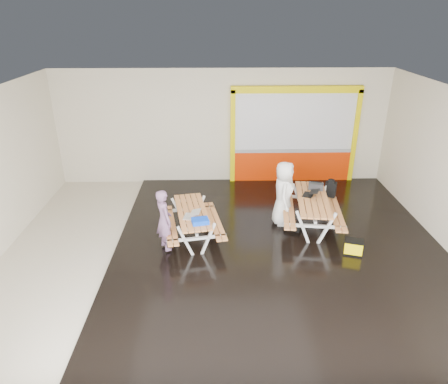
{
  "coord_description": "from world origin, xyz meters",
  "views": [
    {
      "loc": [
        -0.19,
        -8.02,
        5.02
      ],
      "look_at": [
        0.0,
        0.9,
        1.0
      ],
      "focal_mm": 32.53,
      "sensor_mm": 36.0,
      "label": 1
    }
  ],
  "objects_px": {
    "backpack": "(331,188)",
    "dark_case": "(293,226)",
    "laptop_left": "(192,215)",
    "blue_pouch": "(200,221)",
    "picnic_table_left": "(192,218)",
    "picnic_table_right": "(312,205)",
    "person_right": "(284,193)",
    "laptop_right": "(310,194)",
    "toolbox": "(316,186)",
    "person_left": "(164,220)",
    "fluke_bag": "(353,247)"
  },
  "relations": [
    {
      "from": "backpack",
      "to": "dark_case",
      "type": "bearing_deg",
      "value": -141.93
    },
    {
      "from": "laptop_left",
      "to": "blue_pouch",
      "type": "distance_m",
      "value": 0.36
    },
    {
      "from": "picnic_table_left",
      "to": "picnic_table_right",
      "type": "distance_m",
      "value": 2.96
    },
    {
      "from": "person_right",
      "to": "laptop_left",
      "type": "height_order",
      "value": "person_right"
    },
    {
      "from": "picnic_table_left",
      "to": "laptop_right",
      "type": "bearing_deg",
      "value": 12.67
    },
    {
      "from": "blue_pouch",
      "to": "dark_case",
      "type": "distance_m",
      "value": 2.56
    },
    {
      "from": "person_right",
      "to": "toolbox",
      "type": "relative_size",
      "value": 4.04
    },
    {
      "from": "laptop_left",
      "to": "dark_case",
      "type": "xyz_separation_m",
      "value": [
        2.46,
        0.69,
        -0.7
      ]
    },
    {
      "from": "person_left",
      "to": "fluke_bag",
      "type": "xyz_separation_m",
      "value": [
        4.18,
        -0.29,
        -0.58
      ]
    },
    {
      "from": "picnic_table_left",
      "to": "person_left",
      "type": "height_order",
      "value": "person_left"
    },
    {
      "from": "picnic_table_left",
      "to": "dark_case",
      "type": "distance_m",
      "value": 2.54
    },
    {
      "from": "dark_case",
      "to": "person_left",
      "type": "bearing_deg",
      "value": -163.98
    },
    {
      "from": "blue_pouch",
      "to": "picnic_table_left",
      "type": "bearing_deg",
      "value": 109.28
    },
    {
      "from": "picnic_table_left",
      "to": "person_right",
      "type": "distance_m",
      "value": 2.36
    },
    {
      "from": "laptop_right",
      "to": "backpack",
      "type": "relative_size",
      "value": 1.03
    },
    {
      "from": "laptop_left",
      "to": "laptop_right",
      "type": "distance_m",
      "value": 3.04
    },
    {
      "from": "picnic_table_left",
      "to": "person_right",
      "type": "height_order",
      "value": "person_right"
    },
    {
      "from": "picnic_table_right",
      "to": "blue_pouch",
      "type": "height_order",
      "value": "blue_pouch"
    },
    {
      "from": "toolbox",
      "to": "backpack",
      "type": "bearing_deg",
      "value": 25.32
    },
    {
      "from": "blue_pouch",
      "to": "backpack",
      "type": "xyz_separation_m",
      "value": [
        3.35,
        1.84,
        -0.06
      ]
    },
    {
      "from": "laptop_right",
      "to": "fluke_bag",
      "type": "bearing_deg",
      "value": -63.79
    },
    {
      "from": "person_left",
      "to": "dark_case",
      "type": "height_order",
      "value": "person_left"
    },
    {
      "from": "toolbox",
      "to": "backpack",
      "type": "relative_size",
      "value": 0.88
    },
    {
      "from": "person_left",
      "to": "fluke_bag",
      "type": "height_order",
      "value": "person_left"
    },
    {
      "from": "person_left",
      "to": "picnic_table_left",
      "type": "bearing_deg",
      "value": -78.93
    },
    {
      "from": "person_left",
      "to": "backpack",
      "type": "height_order",
      "value": "person_left"
    },
    {
      "from": "laptop_right",
      "to": "toolbox",
      "type": "distance_m",
      "value": 0.44
    },
    {
      "from": "blue_pouch",
      "to": "dark_case",
      "type": "bearing_deg",
      "value": 23.59
    },
    {
      "from": "picnic_table_left",
      "to": "person_left",
      "type": "distance_m",
      "value": 0.8
    },
    {
      "from": "picnic_table_left",
      "to": "laptop_right",
      "type": "height_order",
      "value": "laptop_right"
    },
    {
      "from": "dark_case",
      "to": "fluke_bag",
      "type": "distance_m",
      "value": 1.62
    },
    {
      "from": "person_right",
      "to": "dark_case",
      "type": "bearing_deg",
      "value": -134.67
    },
    {
      "from": "person_right",
      "to": "blue_pouch",
      "type": "bearing_deg",
      "value": 131.56
    },
    {
      "from": "laptop_right",
      "to": "blue_pouch",
      "type": "relative_size",
      "value": 1.34
    },
    {
      "from": "picnic_table_right",
      "to": "laptop_right",
      "type": "bearing_deg",
      "value": 101.67
    },
    {
      "from": "person_left",
      "to": "laptop_right",
      "type": "bearing_deg",
      "value": -100.72
    },
    {
      "from": "laptop_left",
      "to": "laptop_right",
      "type": "bearing_deg",
      "value": 18.33
    },
    {
      "from": "toolbox",
      "to": "backpack",
      "type": "height_order",
      "value": "toolbox"
    },
    {
      "from": "laptop_left",
      "to": "fluke_bag",
      "type": "bearing_deg",
      "value": -7.56
    },
    {
      "from": "picnic_table_right",
      "to": "person_left",
      "type": "xyz_separation_m",
      "value": [
        -3.51,
        -0.99,
        0.17
      ]
    },
    {
      "from": "person_right",
      "to": "laptop_right",
      "type": "bearing_deg",
      "value": -85.38
    },
    {
      "from": "backpack",
      "to": "fluke_bag",
      "type": "relative_size",
      "value": 1.0
    },
    {
      "from": "picnic_table_left",
      "to": "backpack",
      "type": "height_order",
      "value": "backpack"
    },
    {
      "from": "dark_case",
      "to": "blue_pouch",
      "type": "bearing_deg",
      "value": -156.41
    },
    {
      "from": "person_left",
      "to": "laptop_left",
      "type": "distance_m",
      "value": 0.62
    },
    {
      "from": "dark_case",
      "to": "laptop_left",
      "type": "bearing_deg",
      "value": -164.35
    },
    {
      "from": "laptop_right",
      "to": "dark_case",
      "type": "distance_m",
      "value": 0.91
    },
    {
      "from": "toolbox",
      "to": "fluke_bag",
      "type": "xyz_separation_m",
      "value": [
        0.48,
        -1.81,
        -0.7
      ]
    },
    {
      "from": "laptop_right",
      "to": "blue_pouch",
      "type": "xyz_separation_m",
      "value": [
        -2.68,
        -1.25,
        -0.06
      ]
    },
    {
      "from": "blue_pouch",
      "to": "dark_case",
      "type": "relative_size",
      "value": 0.93
    }
  ]
}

